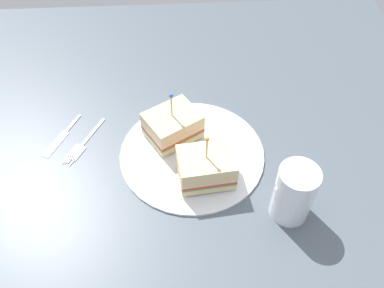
{
  "coord_description": "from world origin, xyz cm",
  "views": [
    {
      "loc": [
        -2.88,
        -48.55,
        59.35
      ],
      "look_at": [
        0.0,
        0.0,
        2.98
      ],
      "focal_mm": 38.1,
      "sensor_mm": 36.0,
      "label": 1
    }
  ],
  "objects_px": {
    "plate": "(192,153)",
    "sandwich_half_back": "(206,167)",
    "sandwich_half_front": "(173,125)",
    "fork": "(81,146)",
    "knife": "(61,137)",
    "drink_glass": "(293,195)"
  },
  "relations": [
    {
      "from": "plate",
      "to": "drink_glass",
      "type": "xyz_separation_m",
      "value": [
        0.15,
        -0.13,
        0.04
      ]
    },
    {
      "from": "knife",
      "to": "drink_glass",
      "type": "bearing_deg",
      "value": -25.02
    },
    {
      "from": "plate",
      "to": "drink_glass",
      "type": "bearing_deg",
      "value": -40.67
    },
    {
      "from": "knife",
      "to": "sandwich_half_back",
      "type": "bearing_deg",
      "value": -23.27
    },
    {
      "from": "plate",
      "to": "sandwich_half_front",
      "type": "xyz_separation_m",
      "value": [
        -0.03,
        0.04,
        0.03
      ]
    },
    {
      "from": "plate",
      "to": "drink_glass",
      "type": "relative_size",
      "value": 2.54
    },
    {
      "from": "sandwich_half_front",
      "to": "fork",
      "type": "xyz_separation_m",
      "value": [
        -0.18,
        -0.01,
        -0.03
      ]
    },
    {
      "from": "fork",
      "to": "knife",
      "type": "distance_m",
      "value": 0.05
    },
    {
      "from": "plate",
      "to": "sandwich_half_front",
      "type": "relative_size",
      "value": 2.24
    },
    {
      "from": "sandwich_half_front",
      "to": "drink_glass",
      "type": "xyz_separation_m",
      "value": [
        0.19,
        -0.18,
        0.01
      ]
    },
    {
      "from": "sandwich_half_front",
      "to": "knife",
      "type": "bearing_deg",
      "value": 176.5
    },
    {
      "from": "plate",
      "to": "sandwich_half_back",
      "type": "xyz_separation_m",
      "value": [
        0.02,
        -0.06,
        0.03
      ]
    },
    {
      "from": "sandwich_half_back",
      "to": "knife",
      "type": "distance_m",
      "value": 0.3
    },
    {
      "from": "drink_glass",
      "to": "fork",
      "type": "relative_size",
      "value": 0.89
    },
    {
      "from": "plate",
      "to": "fork",
      "type": "xyz_separation_m",
      "value": [
        -0.21,
        0.03,
        -0.0
      ]
    },
    {
      "from": "sandwich_half_back",
      "to": "drink_glass",
      "type": "distance_m",
      "value": 0.15
    },
    {
      "from": "sandwich_half_back",
      "to": "fork",
      "type": "distance_m",
      "value": 0.25
    },
    {
      "from": "sandwich_half_back",
      "to": "drink_glass",
      "type": "bearing_deg",
      "value": -28.44
    },
    {
      "from": "drink_glass",
      "to": "fork",
      "type": "xyz_separation_m",
      "value": [
        -0.36,
        0.17,
        -0.05
      ]
    },
    {
      "from": "plate",
      "to": "sandwich_half_front",
      "type": "height_order",
      "value": "sandwich_half_front"
    },
    {
      "from": "sandwich_half_front",
      "to": "drink_glass",
      "type": "height_order",
      "value": "sandwich_half_front"
    },
    {
      "from": "sandwich_half_back",
      "to": "fork",
      "type": "bearing_deg",
      "value": 158.17
    }
  ]
}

